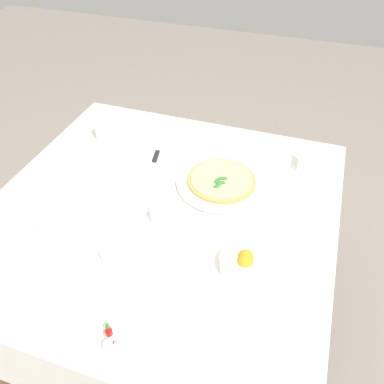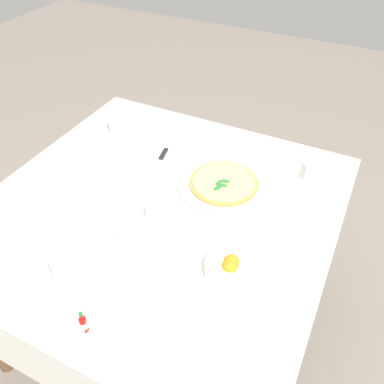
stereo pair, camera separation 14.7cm
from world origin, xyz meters
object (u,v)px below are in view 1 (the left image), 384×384
Objects in this scene: hot_sauce_bottle at (109,335)px; salt_shaker at (111,326)px; menu_card at (300,160)px; napkin_folded at (158,153)px; pizza at (221,180)px; water_glass_near_right at (50,231)px; water_glass_back_corner at (103,130)px; dinner_knife at (158,149)px; coffee_cup_right_edge at (161,215)px; pizza_plate at (221,183)px; citrus_bowl at (244,263)px; pepper_shaker at (108,347)px; coffee_cup_center_back at (114,255)px.

salt_shaker is at bearing 19.65° from hot_sauce_bottle.
napkin_folded is at bearing 100.55° from menu_card.
water_glass_near_right is (-0.46, 0.44, 0.03)m from pizza.
water_glass_back_corner is 0.57× the size of dinner_knife.
coffee_cup_right_edge is 1.10× the size of water_glass_near_right.
water_glass_near_right is 0.98m from menu_card.
pizza is 2.01× the size of coffee_cup_right_edge.
pizza_plate is 0.72m from hot_sauce_bottle.
menu_card is (0.58, -0.09, 0.00)m from citrus_bowl.
salt_shaker reaches higher than napkin_folded.
pepper_shaker is (-0.37, 0.27, -0.00)m from citrus_bowl.
citrus_bowl is (-0.37, -0.17, 0.00)m from pizza.
pizza_plate is at bearing -114.43° from napkin_folded.
dinner_knife is at bearing -95.63° from water_glass_back_corner.
water_glass_back_corner is at bearing 76.70° from pizza_plate.
water_glass_near_right reaches higher than menu_card.
water_glass_near_right reaches higher than salt_shaker.
dinner_knife is at bearing 45.21° from citrus_bowl.
hot_sauce_bottle reaches higher than napkin_folded.
coffee_cup_center_back is 0.84m from menu_card.
water_glass_back_corner is at bearing 29.55° from salt_shaker.
water_glass_back_corner is 0.94m from salt_shaker.
coffee_cup_right_edge is at bearing 70.83° from citrus_bowl.
napkin_folded is 4.10× the size of pepper_shaker.
hot_sauce_bottle is (-0.24, -0.11, 0.00)m from coffee_cup_center_back.
napkin_folded is (0.36, 0.16, -0.02)m from coffee_cup_right_edge.
pepper_shaker reaches higher than pizza.
citrus_bowl is 2.67× the size of pepper_shaker.
citrus_bowl is 2.67× the size of salt_shaker.
pizza is at bearing 178.71° from pizza_plate.
citrus_bowl reaches higher than pizza_plate.
pepper_shaker is (-0.85, -0.21, 0.02)m from napkin_folded.
salt_shaker is 0.06m from pepper_shaker.
coffee_cup_right_edge reaches higher than dinner_knife.
napkin_folded is (0.11, 0.30, -0.00)m from pizza_plate.
citrus_bowl is at bearing -139.74° from napkin_folded.
water_glass_near_right is 0.63m from citrus_bowl.
citrus_bowl is 0.46m from pepper_shaker.
dinner_knife is 2.17× the size of menu_card.
water_glass_back_corner reaches higher than hot_sauce_bottle.
pizza_plate is 0.52m from coffee_cup_center_back.
coffee_cup_center_back is at bearing 155.41° from pizza.
hot_sauce_bottle is (-0.71, 0.10, 0.01)m from pizza.
pepper_shaker is (-0.88, -0.49, -0.02)m from water_glass_back_corner.
hot_sauce_bottle is 0.92× the size of menu_card.
dinner_knife is 3.47× the size of salt_shaker.
water_glass_back_corner is (0.39, 0.43, 0.02)m from coffee_cup_right_edge.
menu_card is at bearing -50.83° from pizza_plate.
water_glass_near_right is at bearing 133.27° from menu_card.
pizza_plate is 2.65× the size of coffee_cup_right_edge.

